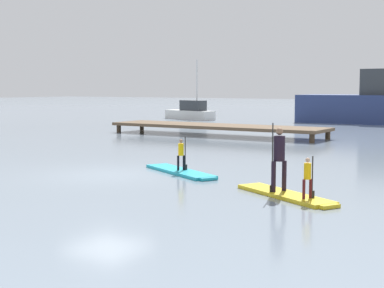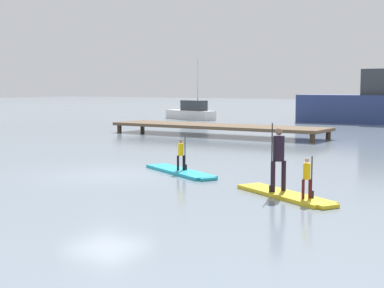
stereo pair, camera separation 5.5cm
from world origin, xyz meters
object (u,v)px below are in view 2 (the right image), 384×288
object	(u,v)px
fishing_boat_green_midground	(191,112)
paddleboard_near	(181,172)
paddler_child_solo	(181,153)
paddleboard_far	(286,195)
paddler_adult	(278,155)
paddler_child_front	(307,176)

from	to	relation	value
fishing_boat_green_midground	paddleboard_near	bearing A→B (deg)	-57.81
paddler_child_solo	paddleboard_far	size ratio (longest dim) A/B	0.33
paddleboard_near	paddler_adult	bearing A→B (deg)	-23.00
paddler_adult	fishing_boat_green_midground	bearing A→B (deg)	126.44
paddler_child_solo	paddler_child_front	world-z (taller)	paddler_child_solo
paddleboard_near	paddler_child_front	bearing A→B (deg)	-23.93
paddleboard_near	fishing_boat_green_midground	distance (m)	32.72
paddler_adult	fishing_boat_green_midground	world-z (taller)	fishing_boat_green_midground
paddleboard_near	paddleboard_far	bearing A→B (deg)	-23.29
paddleboard_near	paddler_child_solo	xyz separation A→B (m)	(0.02, 0.01, 0.63)
paddleboard_far	fishing_boat_green_midground	size ratio (longest dim) A/B	0.60
paddler_child_solo	paddleboard_far	xyz separation A→B (m)	(4.66, -2.02, -0.63)
paddleboard_near	paddleboard_far	xyz separation A→B (m)	(4.68, -2.01, -0.00)
paddler_child_solo	fishing_boat_green_midground	bearing A→B (deg)	122.22
paddleboard_near	paddler_adult	distance (m)	4.88
paddler_child_front	paddler_adult	bearing A→B (deg)	152.25
paddler_child_solo	paddleboard_far	distance (m)	5.11
paddler_child_solo	paddler_adult	xyz separation A→B (m)	(4.37, -1.87, 0.40)
paddleboard_far	paddler_adult	bearing A→B (deg)	152.36
paddler_child_front	paddler_child_solo	bearing A→B (deg)	155.95
paddleboard_far	paddler_child_front	bearing A→B (deg)	-27.79
paddler_child_solo	paddleboard_near	bearing A→B (deg)	-164.96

